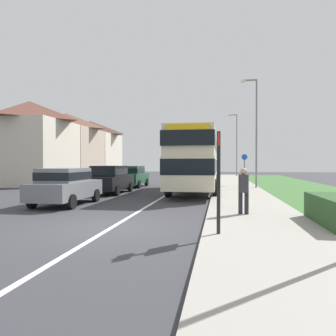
{
  "coord_description": "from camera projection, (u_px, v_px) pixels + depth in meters",
  "views": [
    {
      "loc": [
        3.03,
        -8.78,
        1.83
      ],
      "look_at": [
        0.62,
        6.29,
        1.6
      ],
      "focal_mm": 34.65,
      "sensor_mm": 36.0,
      "label": 1
    }
  ],
  "objects": [
    {
      "name": "lane_marking_centre",
      "position": [
        162.0,
        198.0,
        17.07
      ],
      "size": [
        0.14,
        60.0,
        0.01
      ],
      "primitive_type": "cube",
      "color": "silver",
      "rests_on": "ground_plane"
    },
    {
      "name": "parked_car_grey",
      "position": [
        66.0,
        185.0,
        14.13
      ],
      "size": [
        1.9,
        4.14,
        1.61
      ],
      "color": "slate",
      "rests_on": "ground_plane"
    },
    {
      "name": "street_lamp_mid",
      "position": [
        255.0,
        127.0,
        22.52
      ],
      "size": [
        1.14,
        0.2,
        7.65
      ],
      "color": "slate",
      "rests_on": "ground_plane"
    },
    {
      "name": "street_lamp_far",
      "position": [
        236.0,
        142.0,
        42.2
      ],
      "size": [
        1.14,
        0.2,
        8.16
      ],
      "color": "slate",
      "rests_on": "ground_plane"
    },
    {
      "name": "house_terrace_far_side",
      "position": [
        66.0,
        147.0,
        33.52
      ],
      "size": [
        6.13,
        19.34,
        7.02
      ],
      "color": "beige",
      "rests_on": "ground_plane"
    },
    {
      "name": "cycle_route_sign",
      "position": [
        244.0,
        168.0,
        24.98
      ],
      "size": [
        0.44,
        0.08,
        2.52
      ],
      "color": "slate",
      "rests_on": "ground_plane"
    },
    {
      "name": "bus_stop_sign",
      "position": [
        219.0,
        175.0,
        7.84
      ],
      "size": [
        0.09,
        0.52,
        2.6
      ],
      "color": "black",
      "rests_on": "ground_plane"
    },
    {
      "name": "double_decker_bus",
      "position": [
        196.0,
        158.0,
        20.19
      ],
      "size": [
        2.8,
        10.88,
        3.7
      ],
      "color": "beige",
      "rests_on": "ground_plane"
    },
    {
      "name": "parked_car_dark_green",
      "position": [
        132.0,
        175.0,
        24.74
      ],
      "size": [
        1.92,
        4.19,
        1.61
      ],
      "color": "#19472D",
      "rests_on": "ground_plane"
    },
    {
      "name": "parked_car_black",
      "position": [
        110.0,
        178.0,
        19.48
      ],
      "size": [
        1.89,
        4.44,
        1.67
      ],
      "color": "black",
      "rests_on": "ground_plane"
    },
    {
      "name": "pavement_near_side",
      "position": [
        246.0,
        203.0,
        14.43
      ],
      "size": [
        3.2,
        68.0,
        0.12
      ],
      "primitive_type": "cube",
      "color": "#9E998E",
      "rests_on": "ground_plane"
    },
    {
      "name": "ground_plane",
      "position": [
        111.0,
        228.0,
        9.17
      ],
      "size": [
        120.0,
        120.0,
        0.0
      ],
      "primitive_type": "plane",
      "color": "#38383D"
    },
    {
      "name": "pedestrian_at_stop",
      "position": [
        244.0,
        189.0,
        10.84
      ],
      "size": [
        0.34,
        0.34,
        1.67
      ],
      "color": "#23232D",
      "rests_on": "ground_plane"
    }
  ]
}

